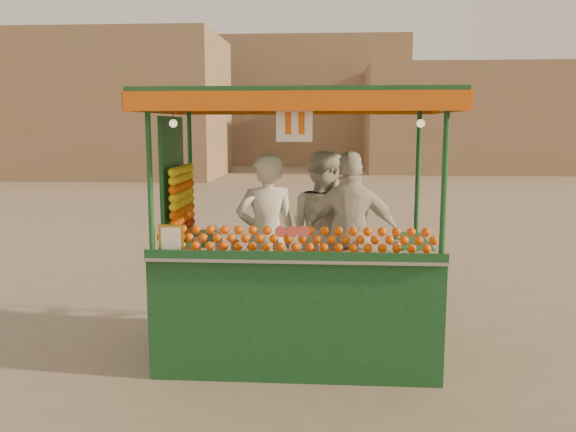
# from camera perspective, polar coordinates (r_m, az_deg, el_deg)

# --- Properties ---
(ground) EXTENTS (90.00, 90.00, 0.00)m
(ground) POSITION_cam_1_polar(r_m,az_deg,el_deg) (6.20, -2.99, -12.40)
(ground) COLOR #736152
(ground) RESTS_ON ground
(building_left) EXTENTS (10.00, 6.00, 6.00)m
(building_left) POSITION_cam_1_polar(r_m,az_deg,el_deg) (27.53, -16.98, 9.95)
(building_left) COLOR #926B53
(building_left) RESTS_ON ground
(building_right) EXTENTS (9.00, 6.00, 5.00)m
(building_right) POSITION_cam_1_polar(r_m,az_deg,el_deg) (30.40, 16.08, 8.90)
(building_right) COLOR #926B53
(building_right) RESTS_ON ground
(building_center) EXTENTS (14.00, 7.00, 7.00)m
(building_center) POSITION_cam_1_polar(r_m,az_deg,el_deg) (35.87, -0.40, 10.76)
(building_center) COLOR #926B53
(building_center) RESTS_ON ground
(juice_cart) EXTENTS (2.80, 1.81, 2.54)m
(juice_cart) POSITION_cam_1_polar(r_m,az_deg,el_deg) (5.73, 0.27, -5.45)
(juice_cart) COLOR #103D1D
(juice_cart) RESTS_ON ground
(vendor_left) EXTENTS (0.70, 0.57, 1.67)m
(vendor_left) POSITION_cam_1_polar(r_m,az_deg,el_deg) (5.89, -2.07, -2.08)
(vendor_left) COLOR silver
(vendor_left) RESTS_ON ground
(vendor_middle) EXTENTS (1.03, 1.00, 1.68)m
(vendor_middle) POSITION_cam_1_polar(r_m,az_deg,el_deg) (6.34, 3.38, -1.29)
(vendor_middle) COLOR silver
(vendor_middle) RESTS_ON ground
(vendor_right) EXTENTS (1.01, 0.47, 1.68)m
(vendor_right) POSITION_cam_1_polar(r_m,az_deg,el_deg) (5.98, 6.06, -1.89)
(vendor_right) COLOR silver
(vendor_right) RESTS_ON ground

